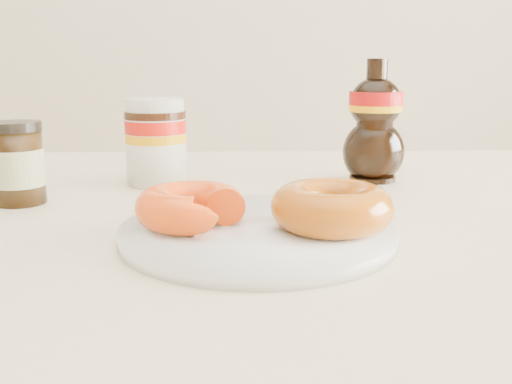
{
  "coord_description": "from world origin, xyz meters",
  "views": [
    {
      "loc": [
        0.01,
        -0.53,
        0.92
      ],
      "look_at": [
        0.02,
        0.05,
        0.79
      ],
      "focal_mm": 40.0,
      "sensor_mm": 36.0,
      "label": 1
    }
  ],
  "objects_px": {
    "plate": "(258,232)",
    "syrup_bottle": "(375,121)",
    "donut_bitten": "(191,207)",
    "nutella_jar": "(156,139)",
    "dark_jar": "(18,164)",
    "dining_table": "(236,280)",
    "donut_whole": "(332,207)"
  },
  "relations": [
    {
      "from": "syrup_bottle",
      "to": "dark_jar",
      "type": "xyz_separation_m",
      "value": [
        -0.46,
        -0.12,
        -0.04
      ]
    },
    {
      "from": "syrup_bottle",
      "to": "dark_jar",
      "type": "relative_size",
      "value": 1.74
    },
    {
      "from": "donut_bitten",
      "to": "donut_whole",
      "type": "height_order",
      "value": "donut_whole"
    },
    {
      "from": "dining_table",
      "to": "donut_bitten",
      "type": "height_order",
      "value": "donut_bitten"
    },
    {
      "from": "nutella_jar",
      "to": "dining_table",
      "type": "bearing_deg",
      "value": -54.8
    },
    {
      "from": "dining_table",
      "to": "syrup_bottle",
      "type": "bearing_deg",
      "value": 41.03
    },
    {
      "from": "donut_whole",
      "to": "dark_jar",
      "type": "height_order",
      "value": "dark_jar"
    },
    {
      "from": "plate",
      "to": "donut_whole",
      "type": "distance_m",
      "value": 0.08
    },
    {
      "from": "nutella_jar",
      "to": "syrup_bottle",
      "type": "xyz_separation_m",
      "value": [
        0.31,
        0.02,
        0.02
      ]
    },
    {
      "from": "nutella_jar",
      "to": "syrup_bottle",
      "type": "relative_size",
      "value": 0.69
    },
    {
      "from": "nutella_jar",
      "to": "syrup_bottle",
      "type": "height_order",
      "value": "syrup_bottle"
    },
    {
      "from": "syrup_bottle",
      "to": "dining_table",
      "type": "bearing_deg",
      "value": -138.97
    },
    {
      "from": "donut_whole",
      "to": "nutella_jar",
      "type": "height_order",
      "value": "nutella_jar"
    },
    {
      "from": "dining_table",
      "to": "plate",
      "type": "bearing_deg",
      "value": -77.82
    },
    {
      "from": "plate",
      "to": "syrup_bottle",
      "type": "distance_m",
      "value": 0.34
    },
    {
      "from": "nutella_jar",
      "to": "dark_jar",
      "type": "height_order",
      "value": "nutella_jar"
    },
    {
      "from": "donut_bitten",
      "to": "syrup_bottle",
      "type": "relative_size",
      "value": 0.62
    },
    {
      "from": "dining_table",
      "to": "donut_bitten",
      "type": "relative_size",
      "value": 13.23
    },
    {
      "from": "nutella_jar",
      "to": "donut_bitten",
      "type": "bearing_deg",
      "value": -75.15
    },
    {
      "from": "plate",
      "to": "syrup_bottle",
      "type": "xyz_separation_m",
      "value": [
        0.17,
        0.28,
        0.08
      ]
    },
    {
      "from": "donut_whole",
      "to": "nutella_jar",
      "type": "bearing_deg",
      "value": 126.87
    },
    {
      "from": "donut_whole",
      "to": "syrup_bottle",
      "type": "xyz_separation_m",
      "value": [
        0.11,
        0.29,
        0.05
      ]
    },
    {
      "from": "dining_table",
      "to": "dark_jar",
      "type": "xyz_separation_m",
      "value": [
        -0.26,
        0.05,
        0.13
      ]
    },
    {
      "from": "plate",
      "to": "nutella_jar",
      "type": "bearing_deg",
      "value": 116.97
    },
    {
      "from": "dining_table",
      "to": "donut_whole",
      "type": "relative_size",
      "value": 12.13
    },
    {
      "from": "dark_jar",
      "to": "dining_table",
      "type": "bearing_deg",
      "value": -10.33
    },
    {
      "from": "dining_table",
      "to": "nutella_jar",
      "type": "xyz_separation_m",
      "value": [
        -0.11,
        0.16,
        0.15
      ]
    },
    {
      "from": "donut_whole",
      "to": "dark_jar",
      "type": "xyz_separation_m",
      "value": [
        -0.35,
        0.16,
        0.01
      ]
    },
    {
      "from": "dark_jar",
      "to": "nutella_jar",
      "type": "bearing_deg",
      "value": 35.82
    },
    {
      "from": "nutella_jar",
      "to": "syrup_bottle",
      "type": "bearing_deg",
      "value": 3.05
    },
    {
      "from": "dining_table",
      "to": "donut_bitten",
      "type": "bearing_deg",
      "value": -112.43
    },
    {
      "from": "plate",
      "to": "syrup_bottle",
      "type": "relative_size",
      "value": 1.54
    }
  ]
}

